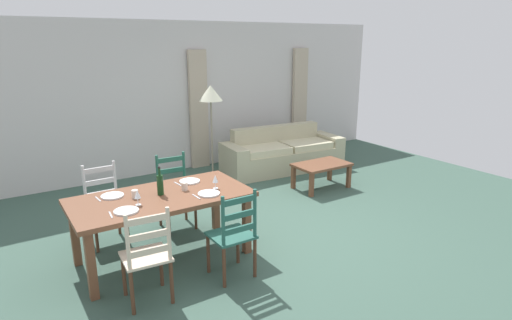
% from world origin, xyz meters
% --- Properties ---
extents(ground_plane, '(9.60, 9.60, 0.02)m').
position_xyz_m(ground_plane, '(0.00, 0.00, -0.01)').
color(ground_plane, '#3A5649').
extents(wall_far, '(9.60, 0.16, 2.70)m').
position_xyz_m(wall_far, '(0.00, 3.30, 1.35)').
color(wall_far, silver).
rests_on(wall_far, ground_plane).
extents(curtain_panel_left, '(0.35, 0.08, 2.20)m').
position_xyz_m(curtain_panel_left, '(0.54, 3.16, 1.10)').
color(curtain_panel_left, '#B8A790').
rests_on(curtain_panel_left, ground_plane).
extents(curtain_panel_right, '(0.35, 0.08, 2.20)m').
position_xyz_m(curtain_panel_right, '(2.94, 3.16, 1.10)').
color(curtain_panel_right, '#B8A790').
rests_on(curtain_panel_right, ground_plane).
extents(dining_table, '(1.90, 0.96, 0.75)m').
position_xyz_m(dining_table, '(-1.38, 0.11, 0.66)').
color(dining_table, brown).
rests_on(dining_table, ground_plane).
extents(dining_chair_near_left, '(0.45, 0.43, 0.96)m').
position_xyz_m(dining_chair_near_left, '(-1.81, -0.62, 0.48)').
color(dining_chair_near_left, beige).
rests_on(dining_chair_near_left, ground_plane).
extents(dining_chair_near_right, '(0.42, 0.40, 0.96)m').
position_xyz_m(dining_chair_near_right, '(-0.92, -0.66, 0.48)').
color(dining_chair_near_right, '#25594D').
rests_on(dining_chair_near_right, ground_plane).
extents(dining_chair_far_left, '(0.43, 0.41, 0.96)m').
position_xyz_m(dining_chair_far_left, '(-1.81, 0.89, 0.48)').
color(dining_chair_far_left, silver).
rests_on(dining_chair_far_left, ground_plane).
extents(dining_chair_far_right, '(0.44, 0.42, 0.96)m').
position_xyz_m(dining_chair_far_right, '(-0.93, 0.85, 0.48)').
color(dining_chair_far_right, '#235A48').
rests_on(dining_chair_far_right, ground_plane).
extents(dinner_plate_near_left, '(0.24, 0.24, 0.02)m').
position_xyz_m(dinner_plate_near_left, '(-1.83, -0.14, 0.76)').
color(dinner_plate_near_left, white).
rests_on(dinner_plate_near_left, dining_table).
extents(fork_near_left, '(0.03, 0.17, 0.01)m').
position_xyz_m(fork_near_left, '(-1.98, -0.14, 0.75)').
color(fork_near_left, silver).
rests_on(fork_near_left, dining_table).
extents(dinner_plate_near_right, '(0.24, 0.24, 0.02)m').
position_xyz_m(dinner_plate_near_right, '(-0.93, -0.14, 0.76)').
color(dinner_plate_near_right, white).
rests_on(dinner_plate_near_right, dining_table).
extents(fork_near_right, '(0.02, 0.17, 0.01)m').
position_xyz_m(fork_near_right, '(-1.08, -0.14, 0.75)').
color(fork_near_right, silver).
rests_on(fork_near_right, dining_table).
extents(dinner_plate_far_left, '(0.24, 0.24, 0.02)m').
position_xyz_m(dinner_plate_far_left, '(-1.83, 0.36, 0.76)').
color(dinner_plate_far_left, white).
rests_on(dinner_plate_far_left, dining_table).
extents(fork_far_left, '(0.03, 0.17, 0.01)m').
position_xyz_m(fork_far_left, '(-1.98, 0.36, 0.75)').
color(fork_far_left, silver).
rests_on(fork_far_left, dining_table).
extents(dinner_plate_far_right, '(0.24, 0.24, 0.02)m').
position_xyz_m(dinner_plate_far_right, '(-0.93, 0.36, 0.76)').
color(dinner_plate_far_right, white).
rests_on(dinner_plate_far_right, dining_table).
extents(fork_far_right, '(0.03, 0.17, 0.01)m').
position_xyz_m(fork_far_right, '(-1.08, 0.36, 0.75)').
color(fork_far_right, silver).
rests_on(fork_far_right, dining_table).
extents(wine_bottle, '(0.07, 0.07, 0.32)m').
position_xyz_m(wine_bottle, '(-1.38, 0.13, 0.87)').
color(wine_bottle, '#143819').
rests_on(wine_bottle, dining_table).
extents(wine_glass_near_left, '(0.06, 0.06, 0.16)m').
position_xyz_m(wine_glass_near_left, '(-1.68, -0.03, 0.86)').
color(wine_glass_near_left, white).
rests_on(wine_glass_near_left, dining_table).
extents(wine_glass_near_right, '(0.06, 0.06, 0.16)m').
position_xyz_m(wine_glass_near_right, '(-0.79, -0.02, 0.86)').
color(wine_glass_near_right, white).
rests_on(wine_glass_near_right, dining_table).
extents(coffee_cup_primary, '(0.07, 0.07, 0.09)m').
position_xyz_m(coffee_cup_primary, '(-1.10, 0.12, 0.80)').
color(coffee_cup_primary, beige).
rests_on(coffee_cup_primary, dining_table).
extents(coffee_cup_secondary, '(0.07, 0.07, 0.09)m').
position_xyz_m(coffee_cup_secondary, '(-1.64, 0.18, 0.80)').
color(coffee_cup_secondary, beige).
rests_on(coffee_cup_secondary, dining_table).
extents(couch, '(2.34, 1.00, 0.80)m').
position_xyz_m(couch, '(1.74, 2.17, 0.29)').
color(couch, '#B2AB8A').
rests_on(couch, ground_plane).
extents(coffee_table, '(0.90, 0.56, 0.42)m').
position_xyz_m(coffee_table, '(1.67, 0.95, 0.36)').
color(coffee_table, brown).
rests_on(coffee_table, ground_plane).
extents(standing_lamp, '(0.40, 0.40, 1.64)m').
position_xyz_m(standing_lamp, '(0.39, 2.35, 1.41)').
color(standing_lamp, '#332D28').
rests_on(standing_lamp, ground_plane).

